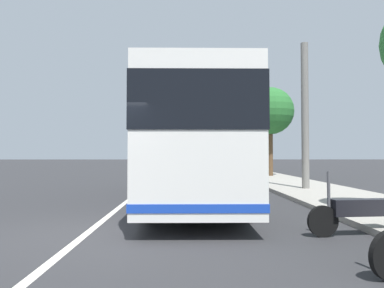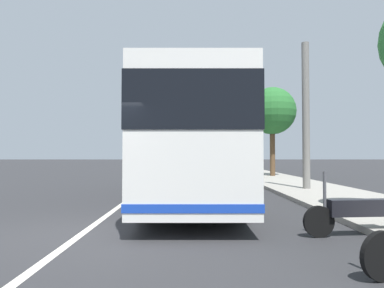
{
  "view_description": "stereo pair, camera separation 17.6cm",
  "coord_description": "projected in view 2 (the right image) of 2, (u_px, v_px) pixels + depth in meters",
  "views": [
    {
      "loc": [
        -7.08,
        -1.94,
        1.56
      ],
      "look_at": [
        6.46,
        -2.22,
        1.98
      ],
      "focal_mm": 32.65,
      "sensor_mm": 36.0,
      "label": 1
    },
    {
      "loc": [
        -7.08,
        -2.12,
        1.56
      ],
      "look_at": [
        6.46,
        -2.22,
        1.98
      ],
      "focal_mm": 32.65,
      "sensor_mm": 36.0,
      "label": 2
    }
  ],
  "objects": [
    {
      "name": "ground_plane",
      "position": [
        84.0,
        232.0,
        7.02
      ],
      "size": [
        220.0,
        220.0,
        0.0
      ],
      "primitive_type": "plane",
      "color": "#2D2D30"
    },
    {
      "name": "sidewalk_curb",
      "position": [
        296.0,
        185.0,
        17.07
      ],
      "size": [
        110.0,
        3.6,
        0.14
      ],
      "primitive_type": "cube",
      "color": "#9E998E",
      "rests_on": "ground"
    },
    {
      "name": "lane_divider_line",
      "position": [
        146.0,
        187.0,
        17.01
      ],
      "size": [
        110.0,
        0.16,
        0.01
      ],
      "primitive_type": "cube",
      "color": "silver",
      "rests_on": "ground"
    },
    {
      "name": "coach_bus",
      "position": [
        193.0,
        141.0,
        11.93
      ],
      "size": [
        11.43,
        2.69,
        3.49
      ],
      "rotation": [
        0.0,
        0.0,
        -0.01
      ],
      "color": "silver",
      "rests_on": "ground"
    },
    {
      "name": "motorcycle_nearest_curb",
      "position": [
        359.0,
        212.0,
        6.66
      ],
      "size": [
        0.34,
        2.23,
        1.25
      ],
      "rotation": [
        0.0,
        0.0,
        1.66
      ],
      "color": "black",
      "rests_on": "ground"
    },
    {
      "name": "car_far_distant",
      "position": [
        195.0,
        168.0,
        24.07
      ],
      "size": [
        3.97,
        1.91,
        1.42
      ],
      "rotation": [
        0.0,
        0.0,
        -0.04
      ],
      "color": "#2D7238",
      "rests_on": "ground"
    },
    {
      "name": "car_side_street",
      "position": [
        190.0,
        161.0,
        48.09
      ],
      "size": [
        4.07,
        1.99,
        1.55
      ],
      "rotation": [
        0.0,
        0.0,
        0.03
      ],
      "color": "red",
      "rests_on": "ground"
    },
    {
      "name": "car_ahead_same_lane",
      "position": [
        160.0,
        161.0,
        47.2
      ],
      "size": [
        4.17,
        2.05,
        1.5
      ],
      "rotation": [
        0.0,
        0.0,
        3.07
      ],
      "color": "gray",
      "rests_on": "ground"
    },
    {
      "name": "roadside_tree_mid_block",
      "position": [
        272.0,
        111.0,
        23.76
      ],
      "size": [
        3.21,
        3.21,
        6.16
      ],
      "color": "brown",
      "rests_on": "ground"
    },
    {
      "name": "roadside_tree_far_block",
      "position": [
        243.0,
        126.0,
        33.07
      ],
      "size": [
        3.9,
        3.9,
        6.28
      ],
      "color": "brown",
      "rests_on": "ground"
    },
    {
      "name": "utility_pole",
      "position": [
        306.0,
        117.0,
        14.79
      ],
      "size": [
        0.31,
        0.31,
        6.35
      ],
      "primitive_type": "cylinder",
      "color": "slate",
      "rests_on": "ground"
    }
  ]
}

